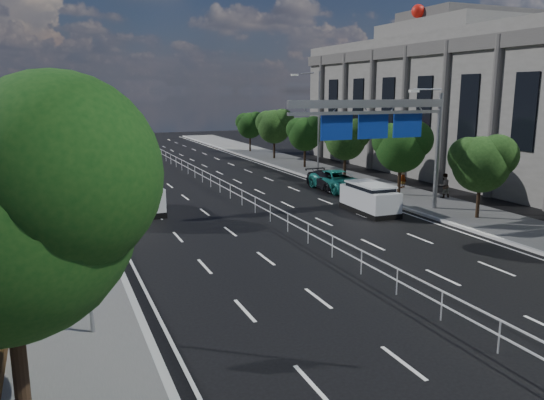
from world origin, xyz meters
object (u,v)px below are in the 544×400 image
near_car_silver (110,161)px  red_bus (84,140)px  near_car_dark (108,146)px  parked_car_teal (338,181)px  pedestrian_a (403,176)px  pedestrian_b (444,185)px  silver_minivan (370,198)px  parked_car_dark (328,180)px  toilet_sign (70,244)px  overhead_gantry (385,121)px  white_minivan (140,196)px

near_car_silver → red_bus: bearing=-90.0°
near_car_dark → parked_car_teal: near_car_dark is taller
pedestrian_a → pedestrian_b: (0.32, -4.18, -0.09)m
near_car_dark → silver_minivan: silver_minivan is taller
parked_car_dark → pedestrian_a: bearing=-24.0°
toilet_sign → red_bus: size_ratio=0.42×
overhead_gantry → near_car_dark: overhead_gantry is taller
near_car_dark → toilet_sign: bearing=80.8°
near_car_silver → pedestrian_b: bearing=123.9°
toilet_sign → overhead_gantry: 20.52m
near_car_silver → pedestrian_b: size_ratio=2.68×
silver_minivan → parked_car_teal: bearing=77.3°
overhead_gantry → parked_car_teal: size_ratio=1.91×
overhead_gantry → parked_car_teal: 9.49m
red_bus → parked_car_dark: 35.34m
red_bus → parked_car_teal: 36.34m
overhead_gantry → silver_minivan: bearing=104.0°
red_bus → pedestrian_a: size_ratio=5.64×
toilet_sign → overhead_gantry: size_ratio=0.42×
parked_car_dark → white_minivan: bearing=-169.5°
white_minivan → parked_car_teal: 14.75m
near_car_silver → parked_car_dark: 22.23m
pedestrian_b → silver_minivan: bearing=19.7°
overhead_gantry → pedestrian_a: 10.19m
white_minivan → red_bus: 34.16m
parked_car_teal → pedestrian_a: bearing=-17.4°
overhead_gantry → silver_minivan: 4.82m
silver_minivan → pedestrian_a: bearing=42.0°
near_car_dark → parked_car_dark: size_ratio=1.07×
near_car_silver → pedestrian_a: bearing=128.9°
red_bus → pedestrian_a: (20.58, -34.14, -0.55)m
toilet_sign → overhead_gantry: (17.69, 10.05, 2.66)m
overhead_gantry → pedestrian_b: (6.66, 2.38, -4.63)m
red_bus → silver_minivan: bearing=-72.2°
pedestrian_a → overhead_gantry: bearing=15.7°
near_car_silver → white_minivan: bearing=83.7°
near_car_dark → parked_car_dark: near_car_dark is taller
pedestrian_a → pedestrian_b: size_ratio=1.10×
overhead_gantry → red_bus: size_ratio=0.99×
parked_car_dark → pedestrian_b: 8.52m
toilet_sign → pedestrian_a: bearing=34.7°
parked_car_teal → red_bus: bearing=115.1°
silver_minivan → parked_car_teal: (1.80, 7.03, -0.15)m
red_bus → pedestrian_b: 43.66m
near_car_dark → parked_car_dark: (12.81, -31.04, -0.14)m
overhead_gantry → red_bus: bearing=109.3°
parked_car_dark → pedestrian_a: size_ratio=2.56×
toilet_sign → near_car_dark: size_ratio=0.87×
silver_minivan → pedestrian_a: (6.58, 5.60, 0.17)m
near_car_dark → near_car_silver: bearing=82.5°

